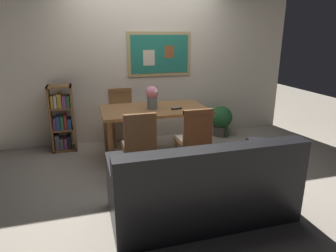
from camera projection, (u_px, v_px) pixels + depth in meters
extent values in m
plane|color=gray|center=(167.00, 165.00, 4.19)|extent=(12.00, 12.00, 0.00)
cube|color=beige|center=(146.00, 64.00, 5.01)|extent=(5.20, 0.10, 2.60)
cube|color=tan|center=(160.00, 54.00, 4.97)|extent=(1.08, 0.02, 0.72)
cube|color=#1E7260|center=(160.00, 54.00, 4.95)|extent=(0.98, 0.01, 0.62)
cube|color=beige|center=(149.00, 58.00, 4.91)|extent=(0.20, 0.00, 0.25)
cube|color=brown|center=(169.00, 52.00, 4.98)|extent=(0.16, 0.00, 0.20)
cube|color=brown|center=(154.00, 110.00, 4.31)|extent=(1.53, 0.88, 0.04)
cylinder|color=brown|center=(111.00, 147.00, 3.91)|extent=(0.07, 0.07, 0.71)
cylinder|color=brown|center=(207.00, 137.00, 4.27)|extent=(0.07, 0.07, 0.71)
cylinder|color=brown|center=(106.00, 131.00, 4.57)|extent=(0.07, 0.07, 0.71)
cylinder|color=brown|center=(189.00, 123.00, 4.93)|extent=(0.07, 0.07, 0.71)
cube|color=brown|center=(192.00, 141.00, 3.87)|extent=(0.40, 0.40, 0.03)
cube|color=beige|center=(192.00, 139.00, 3.86)|extent=(0.36, 0.36, 0.03)
cylinder|color=brown|center=(184.00, 164.00, 3.73)|extent=(0.04, 0.04, 0.42)
cylinder|color=brown|center=(209.00, 161.00, 3.82)|extent=(0.04, 0.04, 0.42)
cylinder|color=brown|center=(176.00, 154.00, 4.04)|extent=(0.04, 0.04, 0.42)
cylinder|color=brown|center=(199.00, 151.00, 4.13)|extent=(0.04, 0.04, 0.42)
cube|color=brown|center=(198.00, 128.00, 3.63)|extent=(0.38, 0.04, 0.46)
cube|color=brown|center=(198.00, 112.00, 3.57)|extent=(0.38, 0.05, 0.06)
cube|color=brown|center=(123.00, 118.00, 4.94)|extent=(0.40, 0.40, 0.03)
cube|color=beige|center=(123.00, 117.00, 4.93)|extent=(0.36, 0.36, 0.03)
cylinder|color=brown|center=(132.00, 127.00, 5.20)|extent=(0.04, 0.04, 0.42)
cylinder|color=brown|center=(112.00, 129.00, 5.11)|extent=(0.04, 0.04, 0.42)
cylinder|color=brown|center=(135.00, 133.00, 4.89)|extent=(0.04, 0.04, 0.42)
cylinder|color=brown|center=(114.00, 135.00, 4.80)|extent=(0.04, 0.04, 0.42)
cube|color=brown|center=(121.00, 102.00, 5.03)|extent=(0.38, 0.04, 0.46)
cube|color=brown|center=(120.00, 90.00, 4.97)|extent=(0.38, 0.05, 0.06)
cube|color=brown|center=(138.00, 147.00, 3.67)|extent=(0.40, 0.40, 0.03)
cube|color=beige|center=(138.00, 145.00, 3.66)|extent=(0.36, 0.36, 0.03)
cylinder|color=brown|center=(127.00, 171.00, 3.54)|extent=(0.04, 0.04, 0.42)
cylinder|color=brown|center=(155.00, 168.00, 3.63)|extent=(0.04, 0.04, 0.42)
cylinder|color=brown|center=(123.00, 160.00, 3.85)|extent=(0.04, 0.04, 0.42)
cylinder|color=brown|center=(149.00, 157.00, 3.94)|extent=(0.04, 0.04, 0.42)
cube|color=brown|center=(140.00, 133.00, 3.44)|extent=(0.38, 0.04, 0.46)
cube|color=brown|center=(140.00, 116.00, 3.38)|extent=(0.38, 0.05, 0.06)
cube|color=black|center=(200.00, 195.00, 3.03)|extent=(1.80, 0.84, 0.40)
cube|color=black|center=(215.00, 171.00, 2.61)|extent=(1.80, 0.20, 0.44)
cube|color=black|center=(119.00, 178.00, 2.73)|extent=(0.18, 0.80, 0.22)
cube|color=black|center=(272.00, 158.00, 3.15)|extent=(0.18, 0.80, 0.22)
cube|color=#334C72|center=(162.00, 177.00, 2.64)|extent=(0.32, 0.16, 0.33)
cube|color=#B78C33|center=(209.00, 171.00, 2.76)|extent=(0.32, 0.16, 0.33)
cube|color=maroon|center=(251.00, 165.00, 2.88)|extent=(0.32, 0.16, 0.33)
cube|color=brown|center=(51.00, 119.00, 4.58)|extent=(0.03, 0.28, 1.04)
cube|color=brown|center=(73.00, 118.00, 4.66)|extent=(0.03, 0.28, 1.04)
cube|color=brown|center=(66.00, 149.00, 4.77)|extent=(0.36, 0.28, 0.03)
cube|color=brown|center=(59.00, 86.00, 4.47)|extent=(0.36, 0.28, 0.03)
cube|color=brown|center=(64.00, 129.00, 4.67)|extent=(0.30, 0.28, 0.02)
cube|color=brown|center=(61.00, 108.00, 4.57)|extent=(0.30, 0.28, 0.02)
cube|color=#595960|center=(58.00, 141.00, 4.70)|extent=(0.06, 0.22, 0.24)
cube|color=#595960|center=(62.00, 143.00, 4.73)|extent=(0.05, 0.22, 0.18)
cube|color=#7F3F72|center=(66.00, 142.00, 4.74)|extent=(0.04, 0.22, 0.18)
cube|color=black|center=(69.00, 141.00, 4.75)|extent=(0.05, 0.22, 0.21)
cube|color=#7F3F72|center=(55.00, 123.00, 4.61)|extent=(0.04, 0.22, 0.19)
cube|color=#2D4C8C|center=(58.00, 122.00, 4.62)|extent=(0.06, 0.22, 0.21)
cube|color=#337247|center=(62.00, 122.00, 4.63)|extent=(0.04, 0.22, 0.21)
cube|color=#B2332D|center=(66.00, 121.00, 4.64)|extent=(0.04, 0.22, 0.23)
cube|color=#2D4C8C|center=(69.00, 123.00, 4.67)|extent=(0.06, 0.22, 0.17)
cube|color=gold|center=(52.00, 101.00, 4.51)|extent=(0.04, 0.22, 0.19)
cube|color=beige|center=(55.00, 101.00, 4.52)|extent=(0.04, 0.22, 0.20)
cube|color=gold|center=(59.00, 100.00, 4.53)|extent=(0.06, 0.22, 0.21)
cube|color=#7F3F72|center=(64.00, 101.00, 4.55)|extent=(0.06, 0.22, 0.19)
cube|color=#337247|center=(68.00, 101.00, 4.57)|extent=(0.05, 0.22, 0.18)
cylinder|color=#4C4742|center=(220.00, 131.00, 5.41)|extent=(0.26, 0.26, 0.19)
cylinder|color=#332319|center=(221.00, 126.00, 5.38)|extent=(0.24, 0.24, 0.02)
sphere|color=#235B2D|center=(221.00, 117.00, 5.33)|extent=(0.39, 0.39, 0.39)
cylinder|color=#235B2D|center=(227.00, 134.00, 5.30)|extent=(0.03, 0.03, 0.31)
cylinder|color=#235B2D|center=(225.00, 128.00, 5.51)|extent=(0.03, 0.03, 0.23)
cylinder|color=slate|center=(152.00, 103.00, 4.25)|extent=(0.15, 0.15, 0.17)
sphere|color=pink|center=(152.00, 93.00, 4.20)|extent=(0.18, 0.18, 0.18)
sphere|color=#D86633|center=(149.00, 91.00, 4.25)|extent=(0.06, 0.06, 0.06)
sphere|color=silver|center=(156.00, 92.00, 4.15)|extent=(0.06, 0.06, 0.06)
sphere|color=silver|center=(156.00, 92.00, 4.24)|extent=(0.05, 0.05, 0.05)
cube|color=black|center=(177.00, 109.00, 4.24)|extent=(0.16, 0.07, 0.02)
cube|color=gray|center=(177.00, 108.00, 4.24)|extent=(0.10, 0.05, 0.00)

